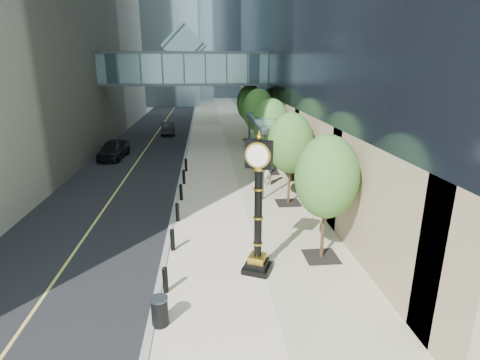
% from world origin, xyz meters
% --- Properties ---
extents(ground, '(320.00, 320.00, 0.00)m').
position_xyz_m(ground, '(0.00, 0.00, 0.00)').
color(ground, gray).
rests_on(ground, ground).
extents(road, '(8.00, 180.00, 0.02)m').
position_xyz_m(road, '(-7.00, 40.00, 0.01)').
color(road, black).
rests_on(road, ground).
extents(sidewalk, '(8.00, 180.00, 0.06)m').
position_xyz_m(sidewalk, '(1.00, 40.00, 0.03)').
color(sidewalk, beige).
rests_on(sidewalk, ground).
extents(curb, '(0.25, 180.00, 0.07)m').
position_xyz_m(curb, '(-3.00, 40.00, 0.04)').
color(curb, gray).
rests_on(curb, ground).
extents(skywalk, '(17.00, 4.20, 5.80)m').
position_xyz_m(skywalk, '(-3.00, 28.00, 7.71)').
color(skywalk, slate).
rests_on(skywalk, ground).
extents(entrance_canopy, '(3.00, 8.00, 4.38)m').
position_xyz_m(entrance_canopy, '(3.48, 14.00, 4.19)').
color(entrance_canopy, '#383F44').
rests_on(entrance_canopy, ground).
extents(bollard_row, '(0.20, 16.20, 0.90)m').
position_xyz_m(bollard_row, '(-2.70, 9.00, 0.51)').
color(bollard_row, black).
rests_on(bollard_row, sidewalk).
extents(street_trees, '(2.83, 28.69, 5.83)m').
position_xyz_m(street_trees, '(3.60, 17.17, 3.82)').
color(street_trees, black).
rests_on(street_trees, sidewalk).
extents(street_clock, '(1.35, 1.35, 5.45)m').
position_xyz_m(street_clock, '(0.76, 2.14, 2.42)').
color(street_clock, black).
rests_on(street_clock, sidewalk).
extents(trash_bin, '(0.52, 0.52, 0.90)m').
position_xyz_m(trash_bin, '(-2.70, -0.75, 0.51)').
color(trash_bin, black).
rests_on(trash_bin, sidewalk).
extents(pedestrian, '(0.81, 0.65, 1.95)m').
position_xyz_m(pedestrian, '(2.90, 12.96, 1.03)').
color(pedestrian, '#AAA39B').
rests_on(pedestrian, sidewalk).
extents(car_near, '(2.23, 4.90, 1.63)m').
position_xyz_m(car_near, '(-9.19, 22.00, 0.84)').
color(car_near, black).
rests_on(car_near, road).
extents(car_far, '(1.98, 4.48, 1.43)m').
position_xyz_m(car_far, '(-5.59, 33.76, 0.73)').
color(car_far, black).
rests_on(car_far, road).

